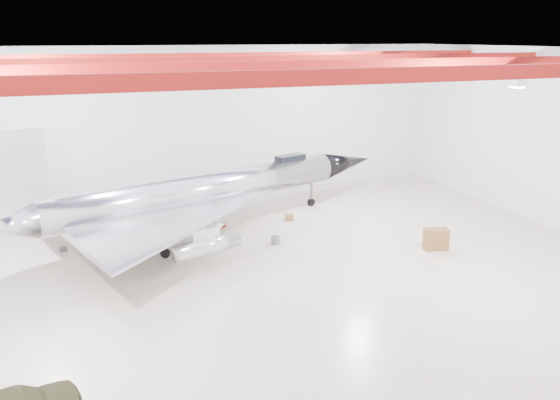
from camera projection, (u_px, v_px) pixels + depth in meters
name	position (u px, v px, depth m)	size (l,w,h in m)	color
floor	(250.00, 276.00, 27.53)	(40.00, 40.00, 0.00)	beige
wall_back	(185.00, 124.00, 39.38)	(40.00, 40.00, 0.00)	silver
ceiling	(246.00, 50.00, 24.37)	(40.00, 40.00, 0.00)	#0A0F38
ceiling_structure	(246.00, 65.00, 24.56)	(39.50, 29.50, 1.08)	maroon
jet_aircraft	(203.00, 194.00, 33.10)	(26.39, 19.18, 7.37)	silver
desk	(436.00, 239.00, 30.77)	(1.34, 0.67, 1.23)	brown
toolbox_red	(222.00, 225.00, 34.49)	(0.40, 0.32, 0.28)	maroon
engine_drum	(275.00, 240.00, 31.66)	(0.52, 0.52, 0.47)	#59595B
parts_bin	(289.00, 217.00, 35.78)	(0.56, 0.45, 0.39)	olive
crate_small	(63.00, 249.00, 30.70)	(0.35, 0.28, 0.24)	#59595B
oil_barrel	(156.00, 237.00, 32.30)	(0.58, 0.46, 0.40)	olive
spares_box	(200.00, 219.00, 35.40)	(0.43, 0.43, 0.39)	#59595B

